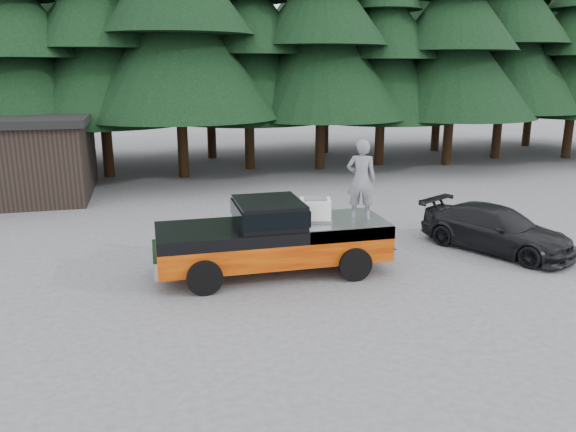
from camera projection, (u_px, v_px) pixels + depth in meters
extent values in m
plane|color=#4C4B4E|center=(268.00, 284.00, 13.73)|extent=(120.00, 120.00, 0.00)
cube|color=black|center=(269.00, 212.00, 14.05)|extent=(1.66, 1.90, 0.59)
cube|color=silver|center=(315.00, 210.00, 14.34)|extent=(0.91, 0.82, 0.53)
imported|color=slate|center=(361.00, 180.00, 14.30)|extent=(0.88, 0.73, 2.06)
imported|color=black|center=(496.00, 229.00, 16.09)|extent=(3.65, 4.70, 1.27)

